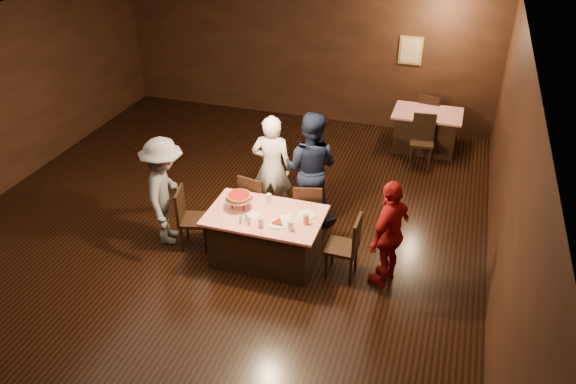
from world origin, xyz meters
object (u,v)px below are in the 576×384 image
object	(u,v)px
main_table	(266,237)
diner_white_jacket	(272,168)
pizza_stand	(239,197)
glass_front_left	(261,222)
diner_red_shirt	(389,233)
glass_amber	(306,219)
chair_end_left	(194,219)
diner_grey_knit	(165,192)
plate_empty	(307,215)
chair_far_left	(258,200)
chair_end_right	(342,246)
chair_back_near	(422,141)
chair_back_far	(429,115)
back_table	(425,131)
chair_far_right	(308,209)
glass_back	(269,199)
diner_navy_hoodie	(310,168)
glass_front_right	(291,226)

from	to	relation	value
main_table	diner_white_jacket	bearing A→B (deg)	104.53
pizza_stand	glass_front_left	size ratio (longest dim) A/B	2.71
diner_red_shirt	glass_amber	xyz separation A→B (m)	(-1.10, -0.12, 0.07)
chair_end_left	glass_amber	xyz separation A→B (m)	(1.70, -0.05, 0.37)
diner_grey_knit	plate_empty	bearing A→B (deg)	-104.51
chair_far_left	diner_white_jacket	xyz separation A→B (m)	(0.10, 0.39, 0.39)
chair_far_left	chair_end_right	world-z (taller)	same
chair_back_near	diner_grey_knit	distance (m)	4.91
chair_back_far	glass_amber	world-z (taller)	chair_back_far
back_table	chair_far_right	world-z (taller)	chair_far_right
main_table	chair_far_left	bearing A→B (deg)	118.07
chair_back_far	diner_red_shirt	size ratio (longest dim) A/B	0.62
chair_far_left	chair_far_right	xyz separation A→B (m)	(0.80, 0.00, 0.00)
pizza_stand	plate_empty	world-z (taller)	pizza_stand
chair_end_left	glass_back	xyz separation A→B (m)	(1.05, 0.30, 0.37)
chair_back_near	diner_navy_hoodie	distance (m)	2.85
chair_back_far	glass_amber	xyz separation A→B (m)	(-1.18, -4.97, 0.37)
chair_far_left	pizza_stand	xyz separation A→B (m)	(0.00, -0.70, 0.48)
chair_end_left	back_table	bearing A→B (deg)	-47.86
diner_navy_hoodie	glass_front_right	xyz separation A→B (m)	(0.15, -1.48, -0.07)
back_table	chair_far_left	bearing A→B (deg)	-121.36
back_table	pizza_stand	bearing A→B (deg)	-117.00
diner_grey_knit	chair_end_right	bearing A→B (deg)	-108.47
diner_grey_knit	back_table	bearing A→B (deg)	-55.63
back_table	pizza_stand	size ratio (longest dim) A/B	3.42
chair_end_left	glass_back	bearing A→B (deg)	-88.26
chair_far_right	chair_end_left	bearing A→B (deg)	12.89
chair_far_right	pizza_stand	xyz separation A→B (m)	(-0.80, -0.70, 0.48)
chair_far_right	chair_end_right	world-z (taller)	same
plate_empty	glass_front_right	distance (m)	0.42
diner_grey_knit	plate_empty	xyz separation A→B (m)	(2.09, 0.13, -0.06)
chair_back_far	diner_white_jacket	world-z (taller)	diner_white_jacket
chair_end_right	pizza_stand	distance (m)	1.57
chair_far_right	chair_back_near	distance (m)	3.18
glass_front_left	chair_end_right	bearing A→B (deg)	15.95
glass_front_left	glass_front_right	bearing A→B (deg)	7.13
chair_far_left	plate_empty	bearing A→B (deg)	158.95
glass_front_right	glass_back	world-z (taller)	same
back_table	chair_end_right	bearing A→B (deg)	-98.90
chair_end_right	diner_red_shirt	bearing A→B (deg)	97.62
chair_end_right	chair_back_far	size ratio (longest dim) A/B	1.00
back_table	glass_front_left	bearing A→B (deg)	-110.49
chair_end_right	pizza_stand	world-z (taller)	pizza_stand
glass_amber	chair_back_far	bearing A→B (deg)	76.68
chair_far_left	glass_back	world-z (taller)	chair_far_left
chair_far_left	diner_grey_knit	bearing A→B (deg)	43.60
chair_end_left	diner_white_jacket	distance (m)	1.45
back_table	chair_end_left	distance (m)	5.19
pizza_stand	plate_empty	size ratio (longest dim) A/B	1.52
back_table	chair_end_left	xyz separation A→B (m)	(-2.88, -4.32, 0.09)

